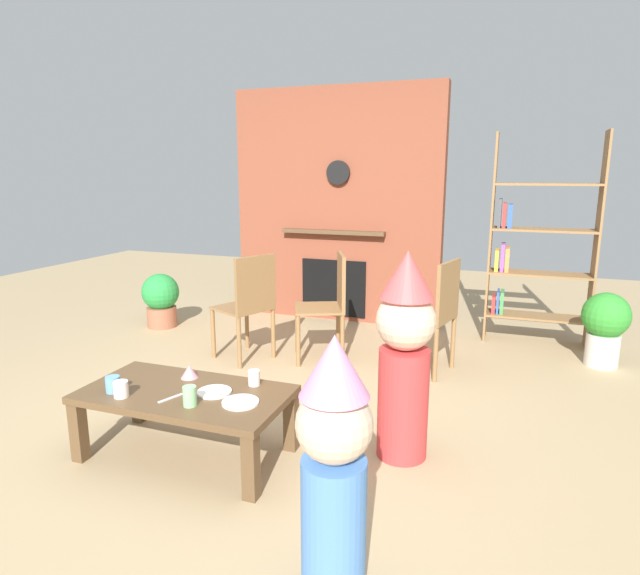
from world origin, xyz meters
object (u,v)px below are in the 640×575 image
(bookshelf, at_px, (533,248))
(coffee_table, at_px, (185,401))
(paper_cup_near_right, at_px, (121,389))
(birthday_cake_slice, at_px, (189,372))
(dining_chair_left, at_px, (249,301))
(potted_plant_short, at_px, (161,298))
(child_with_cone_hat, at_px, (334,462))
(paper_cup_far_left, at_px, (190,396))
(paper_plate_front, at_px, (214,392))
(potted_plant_tall, at_px, (605,324))
(child_in_pink, at_px, (405,351))
(paper_cup_near_left, at_px, (113,384))
(dining_chair_right, at_px, (436,310))
(paper_cup_center, at_px, (254,378))
(paper_plate_rear, at_px, (240,402))
(dining_chair_middle, at_px, (330,300))

(bookshelf, relative_size, coffee_table, 1.67)
(bookshelf, bearing_deg, coffee_table, -122.89)
(paper_cup_near_right, xyz_separation_m, birthday_cake_slice, (0.19, 0.35, -0.01))
(dining_chair_left, distance_m, potted_plant_short, 1.46)
(birthday_cake_slice, bearing_deg, child_with_cone_hat, -35.72)
(child_with_cone_hat, bearing_deg, paper_cup_far_left, 3.10)
(paper_plate_front, bearing_deg, coffee_table, -168.90)
(paper_plate_front, bearing_deg, potted_plant_tall, 46.12)
(coffee_table, bearing_deg, child_in_pink, 19.61)
(paper_cup_near_left, bearing_deg, child_in_pink, 20.04)
(paper_cup_far_left, distance_m, dining_chair_right, 2.12)
(child_in_pink, bearing_deg, dining_chair_left, -55.54)
(dining_chair_left, distance_m, potted_plant_tall, 2.90)
(coffee_table, xyz_separation_m, potted_plant_short, (-1.69, 2.08, -0.03))
(bookshelf, xyz_separation_m, paper_cup_center, (-1.50, -2.61, -0.46))
(paper_cup_near_left, distance_m, paper_cup_near_right, 0.09)
(paper_cup_near_left, bearing_deg, paper_plate_front, 18.25)
(paper_plate_rear, height_order, potted_plant_short, potted_plant_short)
(coffee_table, distance_m, paper_cup_far_left, 0.23)
(dining_chair_middle, xyz_separation_m, potted_plant_tall, (2.15, 0.59, -0.16))
(birthday_cake_slice, bearing_deg, paper_cup_near_left, -131.14)
(paper_cup_near_left, height_order, dining_chair_middle, dining_chair_middle)
(bookshelf, height_order, paper_cup_near_left, bookshelf)
(birthday_cake_slice, xyz_separation_m, dining_chair_right, (1.20, 1.56, 0.09))
(birthday_cake_slice, relative_size, potted_plant_tall, 0.16)
(paper_cup_near_left, relative_size, dining_chair_left, 0.10)
(paper_cup_center, height_order, dining_chair_right, dining_chair_right)
(paper_plate_rear, distance_m, child_in_pink, 0.91)
(child_with_cone_hat, bearing_deg, paper_cup_near_left, 11.65)
(paper_cup_far_left, height_order, paper_plate_front, paper_cup_far_left)
(coffee_table, distance_m, dining_chair_middle, 1.79)
(paper_plate_rear, bearing_deg, birthday_cake_slice, 154.52)
(paper_cup_near_left, xyz_separation_m, child_in_pink, (1.49, 0.54, 0.19))
(dining_chair_right, bearing_deg, paper_cup_far_left, 77.05)
(paper_plate_rear, distance_m, potted_plant_short, 2.95)
(child_in_pink, bearing_deg, dining_chair_right, -109.18)
(coffee_table, bearing_deg, paper_plate_rear, -6.01)
(paper_cup_near_right, xyz_separation_m, child_with_cone_hat, (1.35, -0.48, 0.11))
(paper_cup_near_left, bearing_deg, coffee_table, 21.37)
(paper_plate_front, relative_size, child_with_cone_hat, 0.18)
(paper_cup_near_right, distance_m, paper_plate_rear, 0.65)
(coffee_table, bearing_deg, child_with_cone_hat, -31.52)
(potted_plant_short, bearing_deg, paper_cup_near_right, -58.04)
(child_with_cone_hat, distance_m, potted_plant_tall, 3.29)
(child_in_pink, bearing_deg, coffee_table, -0.00)
(coffee_table, distance_m, birthday_cake_slice, 0.22)
(potted_plant_tall, bearing_deg, dining_chair_middle, -164.73)
(dining_chair_left, height_order, potted_plant_short, dining_chair_left)
(dining_chair_left, xyz_separation_m, dining_chair_middle, (0.61, 0.28, 0.00))
(coffee_table, distance_m, paper_plate_rear, 0.37)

